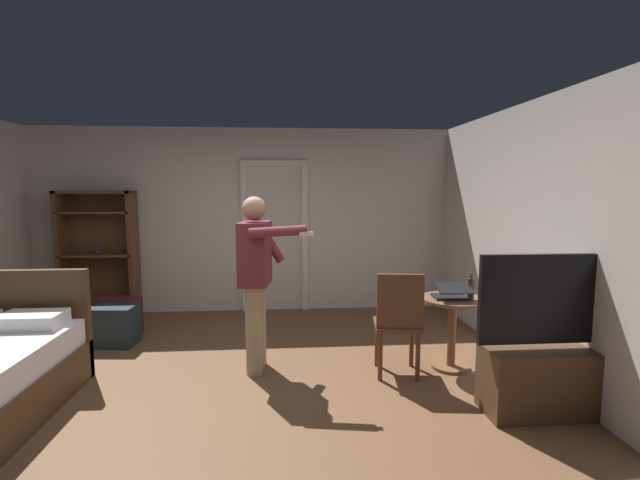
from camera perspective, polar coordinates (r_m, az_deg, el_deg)
The scene contains 13 objects.
ground_plane at distance 4.16m, azimuth -12.40°, elevation -18.48°, with size 6.37×6.37×0.00m, color brown.
wall_back at distance 6.49m, azimuth -9.45°, elevation 2.45°, with size 6.03×0.12×2.58m, color silver.
wall_right at distance 4.46m, azimuth 28.05°, elevation -0.13°, with size 0.12×5.55×2.58m, color silver.
doorway_frame at distance 6.39m, azimuth -5.75°, elevation 1.84°, with size 0.93×0.08×2.13m.
bookshelf at distance 6.75m, azimuth -26.20°, elevation -1.01°, with size 0.99×0.32×1.72m.
tv_flatscreen at distance 4.04m, azimuth 27.04°, elevation -14.00°, with size 1.19×0.40×1.26m.
side_table at distance 4.61m, azimuth 16.39°, elevation -9.83°, with size 0.62×0.62×0.70m.
laptop at distance 4.48m, azimuth 16.33°, elevation -6.54°, with size 0.34×0.34×0.16m.
bottle_on_table at distance 4.50m, azimuth 18.57°, elevation -5.84°, with size 0.06×0.06×0.25m.
wooden_chair at distance 4.27m, azimuth 9.89°, elevation -9.91°, with size 0.47×0.47×0.99m.
person_blue_shirt at distance 4.31m, azimuth -8.06°, elevation -3.94°, with size 0.69×0.63×1.67m.
suitcase_dark at distance 5.99m, azimuth -24.84°, elevation -8.78°, with size 0.63×0.29×0.45m, color #4C1919.
suitcase_small at distance 5.61m, azimuth -24.62°, elevation -9.82°, with size 0.47×0.35×0.44m, color #1E2D38.
Camera 1 is at (0.55, -3.73, 1.76)m, focal length 25.26 mm.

